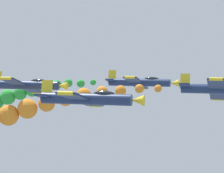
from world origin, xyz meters
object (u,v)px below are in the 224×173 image
Objects in this scene: airplane_left_inner at (140,82)px; airplane_left_outer at (27,85)px; airplane_lead at (223,89)px; airplane_right_inner at (88,99)px.

airplane_left_outer is at bearing -48.76° from airplane_left_inner.
airplane_lead is at bearing 88.50° from airplane_left_outer.
airplane_left_outer reaches higher than airplane_right_inner.
airplane_lead is at bearing 133.88° from airplane_right_inner.
airplane_lead reaches higher than airplane_right_inner.
airplane_left_inner is 1.00× the size of airplane_right_inner.
airplane_left_inner is 16.87m from airplane_left_outer.
airplane_left_outer is (-12.50, -12.21, 0.22)m from airplane_right_inner.
airplane_lead is 1.00× the size of airplane_right_inner.
airplane_left_inner is 1.00× the size of airplane_left_outer.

